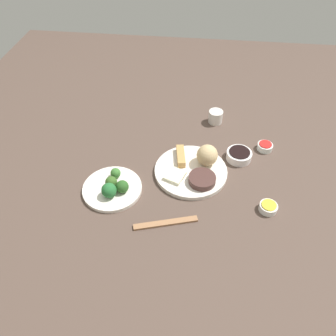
{
  "coord_description": "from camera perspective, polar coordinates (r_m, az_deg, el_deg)",
  "views": [
    {
      "loc": [
        -0.89,
        -0.02,
        0.89
      ],
      "look_at": [
        -0.07,
        0.07,
        0.06
      ],
      "focal_mm": 35.04,
      "sensor_mm": 36.0,
      "label": 1
    }
  ],
  "objects": [
    {
      "name": "soy_sauce_bowl",
      "position": [
        1.27,
        12.23,
        2.15
      ],
      "size": [
        0.1,
        0.1,
        0.03
      ],
      "primitive_type": "cylinder",
      "color": "white",
      "rests_on": "tabletop"
    },
    {
      "name": "soy_sauce_bowl_liquid",
      "position": [
        1.26,
        12.36,
        2.74
      ],
      "size": [
        0.08,
        0.08,
        0.0
      ],
      "primitive_type": "cylinder",
      "color": "black",
      "rests_on": "soy_sauce_bowl"
    },
    {
      "name": "sauce_ramekin_sweet_and_sour_liquid",
      "position": [
        1.33,
        16.61,
        4.0
      ],
      "size": [
        0.05,
        0.05,
        0.0
      ],
      "primitive_type": "cylinder",
      "color": "red",
      "rests_on": "sauce_ramekin_sweet_and_sour"
    },
    {
      "name": "broccoli_floret_1",
      "position": [
        1.11,
        -10.22,
        -3.84
      ],
      "size": [
        0.05,
        0.05,
        0.05
      ],
      "primitive_type": "sphere",
      "color": "#266A32",
      "rests_on": "broccoli_plate"
    },
    {
      "name": "tabletop",
      "position": [
        1.25,
        3.77,
        0.48
      ],
      "size": [
        2.2,
        2.2,
        0.02
      ],
      "primitive_type": "cube",
      "color": "brown",
      "rests_on": "ground"
    },
    {
      "name": "chopsticks_pair",
      "position": [
        1.05,
        -0.4,
        -9.53
      ],
      "size": [
        0.08,
        0.2,
        0.01
      ],
      "primitive_type": "cube",
      "rotation": [
        0.0,
        0.0,
        1.86
      ],
      "color": "#A0704A",
      "rests_on": "tabletop"
    },
    {
      "name": "broccoli_floret_0",
      "position": [
        1.14,
        -9.85,
        -2.43
      ],
      "size": [
        0.04,
        0.04,
        0.04
      ],
      "primitive_type": "sphere",
      "color": "#395F24",
      "rests_on": "broccoli_plate"
    },
    {
      "name": "broccoli_plate",
      "position": [
        1.16,
        -9.65,
        -3.56
      ],
      "size": [
        0.21,
        0.21,
        0.01
      ],
      "primitive_type": "cylinder",
      "color": "white",
      "rests_on": "tabletop"
    },
    {
      "name": "sauce_ramekin_hot_mustard",
      "position": [
        1.13,
        17.02,
        -6.61
      ],
      "size": [
        0.06,
        0.06,
        0.02
      ],
      "primitive_type": "cylinder",
      "color": "white",
      "rests_on": "tabletop"
    },
    {
      "name": "crab_rangoon_wonton",
      "position": [
        1.16,
        1.2,
        -1.33
      ],
      "size": [
        0.09,
        0.08,
        0.01
      ],
      "primitive_type": "cube",
      "rotation": [
        0.0,
        0.0,
        -0.38
      ],
      "color": "beige",
      "rests_on": "main_plate"
    },
    {
      "name": "stir_fry_heap",
      "position": [
        1.15,
        5.95,
        -1.97
      ],
      "size": [
        0.1,
        0.1,
        0.02
      ],
      "primitive_type": "cylinder",
      "color": "#472C28",
      "rests_on": "main_plate"
    },
    {
      "name": "sauce_ramekin_hot_mustard_liquid",
      "position": [
        1.12,
        17.17,
        -6.16
      ],
      "size": [
        0.05,
        0.05,
        0.0
      ],
      "primitive_type": "cylinder",
      "color": "yellow",
      "rests_on": "sauce_ramekin_hot_mustard"
    },
    {
      "name": "sauce_ramekin_sweet_and_sour",
      "position": [
        1.34,
        16.49,
        3.55
      ],
      "size": [
        0.06,
        0.06,
        0.02
      ],
      "primitive_type": "cylinder",
      "color": "white",
      "rests_on": "tabletop"
    },
    {
      "name": "broccoli_floret_2",
      "position": [
        1.12,
        -7.96,
        -3.22
      ],
      "size": [
        0.04,
        0.04,
        0.04
      ],
      "primitive_type": "sphere",
      "color": "#2A5A22",
      "rests_on": "broccoli_plate"
    },
    {
      "name": "broccoli_floret_4",
      "position": [
        1.17,
        -9.11,
        -0.86
      ],
      "size": [
        0.04,
        0.04,
        0.04
      ],
      "primitive_type": "sphere",
      "color": "#3B7330",
      "rests_on": "broccoli_plate"
    },
    {
      "name": "rice_scoop",
      "position": [
        1.2,
        6.83,
        2.23
      ],
      "size": [
        0.08,
        0.08,
        0.08
      ],
      "primitive_type": "sphere",
      "color": "tan",
      "rests_on": "main_plate"
    },
    {
      "name": "main_plate",
      "position": [
        1.2,
        3.99,
        -0.56
      ],
      "size": [
        0.26,
        0.26,
        0.02
      ],
      "primitive_type": "cylinder",
      "color": "white",
      "rests_on": "tabletop"
    },
    {
      "name": "spring_roll",
      "position": [
        1.22,
        2.24,
        2.09
      ],
      "size": [
        0.1,
        0.04,
        0.03
      ],
      "primitive_type": "cube",
      "rotation": [
        0.0,
        0.0,
        0.16
      ],
      "color": "tan",
      "rests_on": "main_plate"
    },
    {
      "name": "teacup",
      "position": [
        1.43,
        8.26,
        8.82
      ],
      "size": [
        0.06,
        0.06,
        0.05
      ],
      "primitive_type": "cylinder",
      "color": "silver",
      "rests_on": "tabletop"
    }
  ]
}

